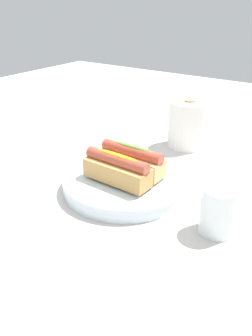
# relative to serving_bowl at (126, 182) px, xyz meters

# --- Properties ---
(ground_plane) EXTENTS (2.40, 2.40, 0.00)m
(ground_plane) POSITION_rel_serving_bowl_xyz_m (-0.00, -0.01, -0.02)
(ground_plane) COLOR beige
(serving_bowl) EXTENTS (0.27, 0.27, 0.03)m
(serving_bowl) POSITION_rel_serving_bowl_xyz_m (0.00, 0.00, 0.00)
(serving_bowl) COLOR silver
(serving_bowl) RESTS_ON ground_plane
(hotdog_front) EXTENTS (0.15, 0.05, 0.06)m
(hotdog_front) POSITION_rel_serving_bowl_xyz_m (0.00, -0.03, 0.04)
(hotdog_front) COLOR tan
(hotdog_front) RESTS_ON serving_bowl
(hotdog_back) EXTENTS (0.15, 0.05, 0.06)m
(hotdog_back) POSITION_rel_serving_bowl_xyz_m (-0.00, 0.03, 0.04)
(hotdog_back) COLOR #DBB270
(hotdog_back) RESTS_ON serving_bowl
(water_glass) EXTENTS (0.07, 0.07, 0.09)m
(water_glass) POSITION_rel_serving_bowl_xyz_m (0.22, -0.03, 0.02)
(water_glass) COLOR white
(water_glass) RESTS_ON ground_plane
(paper_towel_roll) EXTENTS (0.11, 0.11, 0.13)m
(paper_towel_roll) POSITION_rel_serving_bowl_xyz_m (0.00, 0.31, 0.05)
(paper_towel_roll) COLOR white
(paper_towel_roll) RESTS_ON ground_plane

